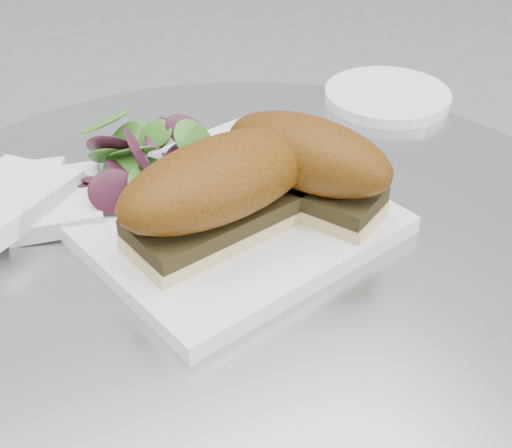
{
  "coord_description": "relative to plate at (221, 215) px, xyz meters",
  "views": [
    {
      "loc": [
        -0.2,
        -0.4,
        1.09
      ],
      "look_at": [
        0.01,
        -0.0,
        0.77
      ],
      "focal_mm": 50.0,
      "sensor_mm": 36.0,
      "label": 1
    }
  ],
  "objects": [
    {
      "name": "plate",
      "position": [
        0.0,
        0.0,
        0.0
      ],
      "size": [
        0.28,
        0.28,
        0.02
      ],
      "primitive_type": "cube",
      "rotation": [
        0.0,
        0.0,
        0.22
      ],
      "color": "white",
      "rests_on": "table"
    },
    {
      "name": "sandwich_left",
      "position": [
        -0.01,
        -0.03,
        0.05
      ],
      "size": [
        0.19,
        0.12,
        0.08
      ],
      "rotation": [
        0.0,
        0.0,
        0.19
      ],
      "color": "#D7CA86",
      "rests_on": "plate"
    },
    {
      "name": "sandwich_right",
      "position": [
        0.07,
        -0.03,
        0.05
      ],
      "size": [
        0.13,
        0.17,
        0.08
      ],
      "rotation": [
        0.0,
        0.0,
        -1.08
      ],
      "color": "#D7CA86",
      "rests_on": "plate"
    },
    {
      "name": "salad",
      "position": [
        -0.05,
        0.07,
        0.03
      ],
      "size": [
        0.11,
        0.11,
        0.05
      ],
      "primitive_type": null,
      "color": "#41822A",
      "rests_on": "plate"
    },
    {
      "name": "napkin",
      "position": [
        -0.14,
        0.09,
        0.0
      ],
      "size": [
        0.17,
        0.17,
        0.02
      ],
      "primitive_type": null,
      "rotation": [
        0.0,
        0.0,
        0.23
      ],
      "color": "white",
      "rests_on": "table"
    },
    {
      "name": "saucer",
      "position": [
        0.27,
        0.13,
        -0.0
      ],
      "size": [
        0.14,
        0.14,
        0.01
      ],
      "primitive_type": "cylinder",
      "color": "white",
      "rests_on": "table"
    }
  ]
}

